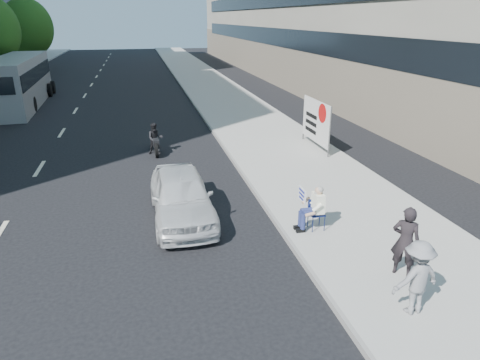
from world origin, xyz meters
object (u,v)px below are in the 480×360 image
object	(u,v)px
jogger	(417,278)
motorcycle	(155,140)
seated_protester	(313,206)
bus	(19,82)
white_sedan_near	(181,196)
pedestrian_woman	(406,241)
protest_banner	(316,121)

from	to	relation	value
jogger	motorcycle	world-z (taller)	jogger
seated_protester	bus	distance (m)	25.85
jogger	white_sedan_near	xyz separation A→B (m)	(-4.13, 5.77, -0.20)
white_sedan_near	bus	world-z (taller)	bus
bus	pedestrian_woman	bearing A→B (deg)	-63.78
pedestrian_woman	seated_protester	bearing A→B (deg)	-23.97
jogger	motorcycle	xyz separation A→B (m)	(-4.60, 12.83, -0.32)
jogger	protest_banner	distance (m)	11.89
jogger	bus	xyz separation A→B (m)	(-13.22, 26.48, 0.68)
jogger	white_sedan_near	world-z (taller)	jogger
seated_protester	white_sedan_near	distance (m)	3.98
pedestrian_woman	bus	xyz separation A→B (m)	(-13.79, 25.19, 0.62)
seated_protester	bus	xyz separation A→B (m)	(-12.61, 22.55, 0.76)
seated_protester	jogger	world-z (taller)	jogger
protest_banner	white_sedan_near	world-z (taller)	protest_banner
seated_protester	motorcycle	world-z (taller)	seated_protester
protest_banner	white_sedan_near	distance (m)	8.94
jogger	bus	size ratio (longest dim) A/B	0.13
jogger	motorcycle	distance (m)	13.63
jogger	pedestrian_woman	world-z (taller)	pedestrian_woman
protest_banner	bus	xyz separation A→B (m)	(-15.84, 14.89, 0.23)
jogger	motorcycle	bearing A→B (deg)	-76.07
white_sedan_near	motorcycle	xyz separation A→B (m)	(-0.47, 7.06, -0.12)
motorcycle	bus	distance (m)	16.18
pedestrian_woman	protest_banner	world-z (taller)	protest_banner
jogger	white_sedan_near	size ratio (longest dim) A/B	0.36
seated_protester	bus	bearing A→B (deg)	119.21
jogger	protest_banner	size ratio (longest dim) A/B	0.53
seated_protester	jogger	bearing A→B (deg)	-81.18
protest_banner	jogger	bearing A→B (deg)	-102.76
white_sedan_near	bus	size ratio (longest dim) A/B	0.37
motorcycle	seated_protester	bearing A→B (deg)	-68.74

